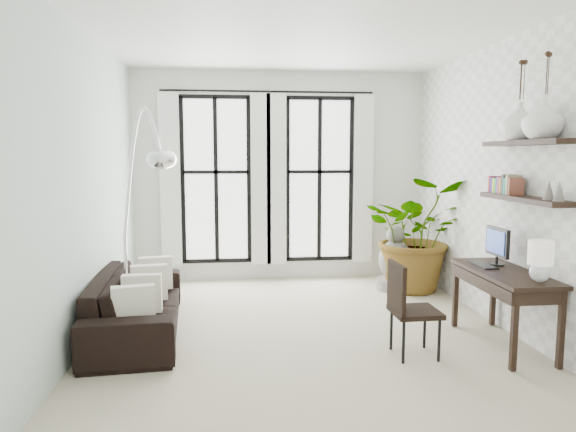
{
  "coord_description": "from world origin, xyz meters",
  "views": [
    {
      "loc": [
        -0.75,
        -5.45,
        1.93
      ],
      "look_at": [
        -0.13,
        0.3,
        1.24
      ],
      "focal_mm": 32.0,
      "sensor_mm": 36.0,
      "label": 1
    }
  ],
  "objects": [
    {
      "name": "floor",
      "position": [
        0.0,
        0.0,
        0.0
      ],
      "size": [
        5.0,
        5.0,
        0.0
      ],
      "primitive_type": "plane",
      "color": "#BEB697",
      "rests_on": "ground"
    },
    {
      "name": "ceiling",
      "position": [
        0.0,
        0.0,
        3.2
      ],
      "size": [
        5.0,
        5.0,
        0.0
      ],
      "primitive_type": "plane",
      "color": "white",
      "rests_on": "wall_back"
    },
    {
      "name": "wall_left",
      "position": [
        -2.25,
        0.0,
        1.6
      ],
      "size": [
        0.0,
        5.0,
        5.0
      ],
      "primitive_type": "plane",
      "rotation": [
        1.57,
        0.0,
        1.57
      ],
      "color": "silver",
      "rests_on": "floor"
    },
    {
      "name": "wall_right",
      "position": [
        2.25,
        0.0,
        1.6
      ],
      "size": [
        0.0,
        5.0,
        5.0
      ],
      "primitive_type": "plane",
      "rotation": [
        1.57,
        0.0,
        -1.57
      ],
      "color": "white",
      "rests_on": "floor"
    },
    {
      "name": "wall_back",
      "position": [
        0.0,
        2.5,
        1.6
      ],
      "size": [
        4.5,
        0.0,
        4.5
      ],
      "primitive_type": "plane",
      "rotation": [
        1.57,
        0.0,
        0.0
      ],
      "color": "white",
      "rests_on": "floor"
    },
    {
      "name": "windows",
      "position": [
        -0.2,
        2.43,
        1.56
      ],
      "size": [
        3.26,
        0.13,
        2.65
      ],
      "color": "white",
      "rests_on": "wall_back"
    },
    {
      "name": "wall_shelves",
      "position": [
        2.11,
        -0.64,
        1.73
      ],
      "size": [
        0.25,
        1.3,
        0.6
      ],
      "color": "black",
      "rests_on": "wall_right"
    },
    {
      "name": "sofa",
      "position": [
        -1.8,
        0.12,
        0.33
      ],
      "size": [
        1.04,
        2.3,
        0.65
      ],
      "primitive_type": "imported",
      "rotation": [
        0.0,
        0.0,
        1.65
      ],
      "color": "black",
      "rests_on": "floor"
    },
    {
      "name": "throw_pillows",
      "position": [
        -1.7,
        0.12,
        0.5
      ],
      "size": [
        0.4,
        1.52,
        0.4
      ],
      "color": "silver",
      "rests_on": "sofa"
    },
    {
      "name": "plant",
      "position": [
        1.86,
        1.52,
        0.82
      ],
      "size": [
        1.73,
        1.59,
        1.63
      ],
      "primitive_type": "imported",
      "rotation": [
        0.0,
        0.0,
        -0.24
      ],
      "color": "#2D7228",
      "rests_on": "floor"
    },
    {
      "name": "desk",
      "position": [
        1.95,
        -0.73,
        0.73
      ],
      "size": [
        0.56,
        1.32,
        1.17
      ],
      "color": "black",
      "rests_on": "floor"
    },
    {
      "name": "desk_chair",
      "position": [
        0.9,
        -0.83,
        0.52
      ],
      "size": [
        0.44,
        0.44,
        0.92
      ],
      "rotation": [
        0.0,
        0.0,
        0.02
      ],
      "color": "black",
      "rests_on": "floor"
    },
    {
      "name": "arc_lamp",
      "position": [
        -1.68,
        0.14,
        1.58
      ],
      "size": [
        0.75,
        0.4,
        2.44
      ],
      "color": "silver",
      "rests_on": "floor"
    },
    {
      "name": "buddha",
      "position": [
        1.56,
        1.58,
        0.39
      ],
      "size": [
        0.52,
        0.52,
        0.93
      ],
      "color": "gray",
      "rests_on": "floor"
    },
    {
      "name": "vase_a",
      "position": [
        2.11,
        -0.93,
        2.27
      ],
      "size": [
        0.37,
        0.37,
        0.38
      ],
      "primitive_type": "imported",
      "color": "white",
      "rests_on": "shelf_upper"
    },
    {
      "name": "vase_b",
      "position": [
        2.11,
        -0.53,
        2.27
      ],
      "size": [
        0.37,
        0.37,
        0.38
      ],
      "primitive_type": "imported",
      "color": "white",
      "rests_on": "shelf_upper"
    }
  ]
}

